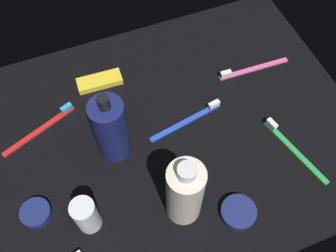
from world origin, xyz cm
name	(u,v)px	position (x,y,z in cm)	size (l,w,h in cm)	color
ground_plane	(168,134)	(0.00, 0.00, -0.60)	(84.00, 64.00, 1.20)	black
lotion_bottle	(111,129)	(-11.77, 0.60, 8.07)	(6.75, 6.75, 18.60)	navy
bodywash_bottle	(185,193)	(-3.42, -16.84, 8.46)	(6.65, 6.65, 18.56)	silver
deodorant_stick	(86,215)	(-21.00, -12.97, 4.46)	(4.49, 4.49, 8.92)	silver
toothbrush_blue	(190,119)	(5.73, 1.28, 0.61)	(17.93, 4.33, 2.10)	blue
toothbrush_red	(43,127)	(-24.97, 11.11, 0.61)	(17.18, 7.72, 2.10)	red
toothbrush_green	(292,147)	(23.13, -13.06, 0.61)	(5.63, 17.73, 2.10)	green
toothbrush_pink	(250,69)	(24.66, 9.03, 0.61)	(18.03, 1.89, 2.10)	#E55999
snack_bar_yellow	(100,81)	(-10.04, 18.53, 0.75)	(10.40, 4.00, 1.50)	yellow
cream_tin_left	(238,212)	(6.03, -21.70, 0.88)	(6.88, 6.88, 1.76)	navy
cream_tin_right	(36,213)	(-30.20, -7.71, 0.93)	(5.82, 5.82, 1.86)	navy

